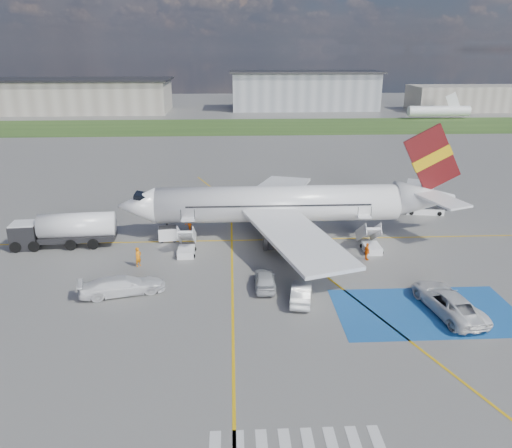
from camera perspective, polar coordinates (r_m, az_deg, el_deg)
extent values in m
plane|color=#60605E|center=(42.31, 4.14, -7.65)|extent=(400.00, 400.00, 0.00)
cube|color=#2D4C1E|center=(133.87, -0.78, 11.08)|extent=(400.00, 30.00, 0.01)
cube|color=gold|center=(53.21, 2.61, -1.80)|extent=(120.00, 0.20, 0.01)
cube|color=gold|center=(33.42, -2.60, -15.64)|extent=(0.20, 60.00, 0.01)
cube|color=gold|center=(53.21, 2.61, -1.80)|extent=(20.71, 56.45, 0.01)
cube|color=#195199|center=(41.29, 18.94, -9.45)|extent=(14.00, 8.00, 0.01)
cube|color=gray|center=(175.31, -20.07, 13.55)|extent=(60.00, 22.00, 10.00)
cube|color=gray|center=(174.70, 5.50, 14.90)|extent=(48.00, 18.00, 12.00)
cube|color=gray|center=(184.33, 23.45, 13.06)|extent=(40.00, 16.00, 8.00)
cylinder|color=white|center=(53.99, 2.46, 2.33)|extent=(26.00, 3.90, 3.90)
cone|color=white|center=(54.70, -13.39, 2.04)|extent=(4.00, 3.90, 3.90)
cube|color=black|center=(54.30, -12.86, 3.11)|extent=(1.67, 1.90, 0.82)
cone|color=white|center=(57.66, 18.74, 2.83)|extent=(6.50, 3.90, 3.90)
cube|color=white|center=(46.29, 4.64, -1.43)|extent=(9.86, 15.95, 1.40)
cube|color=white|center=(62.38, 2.66, 4.09)|extent=(9.86, 15.95, 1.40)
cylinder|color=#38383A|center=(49.37, 3.02, -1.79)|extent=(3.40, 2.10, 2.10)
cylinder|color=#38383A|center=(59.91, 1.95, 2.06)|extent=(3.40, 2.10, 2.10)
cube|color=#540E10|center=(56.76, 19.50, 7.09)|extent=(6.62, 0.30, 7.45)
cube|color=gold|center=(56.76, 19.50, 7.09)|extent=(4.36, 0.40, 3.08)
cube|color=white|center=(54.87, 20.57, 2.57)|extent=(4.73, 5.95, 0.49)
cube|color=white|center=(60.57, 18.27, 4.33)|extent=(4.73, 5.95, 0.49)
cube|color=black|center=(52.02, 2.67, 2.07)|extent=(19.50, 0.04, 0.18)
cube|color=black|center=(55.76, 2.28, 3.26)|extent=(19.50, 0.04, 0.18)
cube|color=white|center=(50.67, -7.90, -1.33)|extent=(1.40, 3.73, 2.32)
cube|color=white|center=(52.10, -7.78, 0.49)|extent=(1.40, 1.00, 0.12)
cylinder|color=black|center=(51.99, -8.58, 1.05)|extent=(0.06, 0.06, 1.10)
cylinder|color=black|center=(51.87, -7.04, 1.08)|extent=(0.06, 0.06, 1.10)
cube|color=white|center=(49.58, -7.99, -3.17)|extent=(1.60, 2.40, 0.70)
cube|color=white|center=(52.35, 12.71, -0.94)|extent=(1.40, 3.73, 2.32)
cube|color=white|center=(53.73, 12.27, 0.81)|extent=(1.40, 1.00, 0.12)
cylinder|color=black|center=(53.39, 11.59, 1.36)|extent=(0.06, 0.06, 1.10)
cylinder|color=black|center=(53.75, 13.03, 1.37)|extent=(0.06, 0.06, 1.10)
cube|color=white|center=(51.30, 13.08, -2.71)|extent=(1.60, 2.40, 0.70)
cube|color=black|center=(55.82, -24.86, -1.23)|extent=(2.71, 2.71, 2.54)
cylinder|color=white|center=(54.10, -19.77, -0.12)|extent=(7.67, 3.05, 2.54)
cube|color=black|center=(54.51, -19.62, -1.38)|extent=(7.67, 3.05, 0.55)
cube|color=white|center=(53.34, -10.05, -1.10)|extent=(2.03, 1.36, 1.34)
cube|color=black|center=(53.10, -10.10, -0.38)|extent=(1.93, 1.26, 0.11)
cube|color=white|center=(64.90, 18.68, 1.45)|extent=(4.63, 2.20, 0.74)
cube|color=black|center=(64.97, 19.69, 1.95)|extent=(3.05, 1.58, 0.83)
imported|color=#B1B4B9|center=(42.49, 1.02, -6.34)|extent=(1.89, 4.47, 1.51)
imported|color=#B0B3B7|center=(40.45, 5.20, -7.85)|extent=(2.34, 4.68, 1.47)
imported|color=silver|center=(41.39, 21.11, -7.91)|extent=(3.56, 6.29, 2.24)
imported|color=silver|center=(42.76, -15.07, -6.49)|extent=(5.56, 3.31, 2.04)
imported|color=orange|center=(47.72, -13.31, -3.68)|extent=(0.77, 0.81, 1.87)
imported|color=#FC600D|center=(55.46, -7.75, 0.00)|extent=(0.91, 1.08, 1.96)
imported|color=orange|center=(49.00, 12.57, -3.10)|extent=(0.59, 1.06, 1.70)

